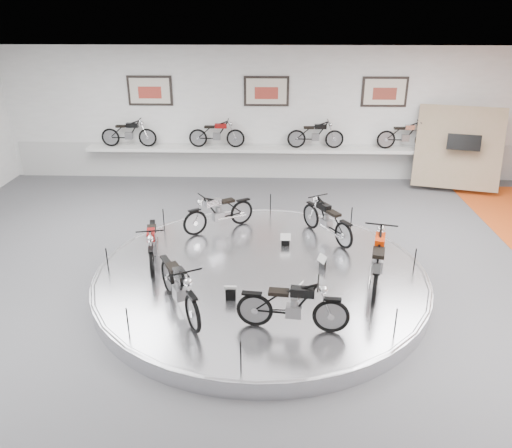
{
  "coord_description": "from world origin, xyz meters",
  "views": [
    {
      "loc": [
        0.18,
        -8.23,
        5.0
      ],
      "look_at": [
        -0.1,
        0.6,
        1.15
      ],
      "focal_mm": 35.0,
      "sensor_mm": 36.0,
      "label": 1
    }
  ],
  "objects_px": {
    "bike_b": "(219,211)",
    "bike_a": "(327,219)",
    "shelf": "(266,149)",
    "bike_f": "(378,259)",
    "display_platform": "(261,277)",
    "bike_c": "(152,243)",
    "bike_e": "(293,305)",
    "bike_d": "(179,286)"
  },
  "relations": [
    {
      "from": "display_platform",
      "to": "bike_f",
      "type": "xyz_separation_m",
      "value": [
        2.13,
        -0.44,
        0.66
      ]
    },
    {
      "from": "bike_c",
      "to": "bike_f",
      "type": "relative_size",
      "value": 0.86
    },
    {
      "from": "bike_d",
      "to": "bike_c",
      "type": "bearing_deg",
      "value": 177.77
    },
    {
      "from": "shelf",
      "to": "bike_f",
      "type": "height_order",
      "value": "bike_f"
    },
    {
      "from": "bike_a",
      "to": "bike_d",
      "type": "height_order",
      "value": "bike_d"
    },
    {
      "from": "bike_c",
      "to": "bike_f",
      "type": "bearing_deg",
      "value": 70.01
    },
    {
      "from": "bike_e",
      "to": "bike_f",
      "type": "height_order",
      "value": "bike_f"
    },
    {
      "from": "shelf",
      "to": "bike_c",
      "type": "distance_m",
      "value": 6.54
    },
    {
      "from": "shelf",
      "to": "bike_e",
      "type": "relative_size",
      "value": 7.28
    },
    {
      "from": "bike_d",
      "to": "bike_f",
      "type": "relative_size",
      "value": 0.92
    },
    {
      "from": "display_platform",
      "to": "bike_c",
      "type": "height_order",
      "value": "bike_c"
    },
    {
      "from": "bike_b",
      "to": "bike_d",
      "type": "relative_size",
      "value": 0.93
    },
    {
      "from": "shelf",
      "to": "bike_a",
      "type": "relative_size",
      "value": 7.31
    },
    {
      "from": "bike_a",
      "to": "bike_c",
      "type": "distance_m",
      "value": 3.8
    },
    {
      "from": "display_platform",
      "to": "bike_f",
      "type": "bearing_deg",
      "value": -11.53
    },
    {
      "from": "bike_b",
      "to": "bike_c",
      "type": "xyz_separation_m",
      "value": [
        -1.14,
        -1.7,
        0.0
      ]
    },
    {
      "from": "bike_a",
      "to": "bike_f",
      "type": "xyz_separation_m",
      "value": [
        0.72,
        -1.99,
        0.07
      ]
    },
    {
      "from": "shelf",
      "to": "bike_a",
      "type": "xyz_separation_m",
      "value": [
        1.41,
        -4.85,
        -0.26
      ]
    },
    {
      "from": "display_platform",
      "to": "bike_f",
      "type": "distance_m",
      "value": 2.28
    },
    {
      "from": "bike_a",
      "to": "bike_c",
      "type": "height_order",
      "value": "bike_c"
    },
    {
      "from": "bike_b",
      "to": "bike_d",
      "type": "height_order",
      "value": "bike_d"
    },
    {
      "from": "shelf",
      "to": "display_platform",
      "type": "bearing_deg",
      "value": -90.0
    },
    {
      "from": "display_platform",
      "to": "shelf",
      "type": "bearing_deg",
      "value": 90.0
    },
    {
      "from": "bike_a",
      "to": "bike_b",
      "type": "bearing_deg",
      "value": 50.2
    },
    {
      "from": "shelf",
      "to": "bike_b",
      "type": "relative_size",
      "value": 7.3
    },
    {
      "from": "bike_e",
      "to": "bike_d",
      "type": "bearing_deg",
      "value": 172.45
    },
    {
      "from": "shelf",
      "to": "bike_b",
      "type": "xyz_separation_m",
      "value": [
        -1.0,
        -4.48,
        -0.26
      ]
    },
    {
      "from": "display_platform",
      "to": "bike_f",
      "type": "height_order",
      "value": "bike_f"
    },
    {
      "from": "display_platform",
      "to": "bike_c",
      "type": "bearing_deg",
      "value": 174.09
    },
    {
      "from": "bike_e",
      "to": "display_platform",
      "type": "bearing_deg",
      "value": 112.32
    },
    {
      "from": "bike_c",
      "to": "bike_e",
      "type": "bearing_deg",
      "value": 40.32
    },
    {
      "from": "bike_a",
      "to": "bike_b",
      "type": "xyz_separation_m",
      "value": [
        -2.41,
        0.37,
        0.0
      ]
    },
    {
      "from": "bike_b",
      "to": "bike_a",
      "type": "bearing_deg",
      "value": 137.85
    },
    {
      "from": "bike_e",
      "to": "bike_b",
      "type": "bearing_deg",
      "value": 118.44
    },
    {
      "from": "shelf",
      "to": "bike_c",
      "type": "bearing_deg",
      "value": -109.14
    },
    {
      "from": "bike_b",
      "to": "bike_d",
      "type": "xyz_separation_m",
      "value": [
        -0.32,
        -3.36,
        0.03
      ]
    },
    {
      "from": "display_platform",
      "to": "bike_c",
      "type": "distance_m",
      "value": 2.24
    },
    {
      "from": "shelf",
      "to": "bike_e",
      "type": "distance_m",
      "value": 8.33
    },
    {
      "from": "bike_a",
      "to": "bike_c",
      "type": "bearing_deg",
      "value": 79.35
    },
    {
      "from": "bike_a",
      "to": "bike_d",
      "type": "xyz_separation_m",
      "value": [
        -2.73,
        -3.0,
        0.03
      ]
    },
    {
      "from": "bike_d",
      "to": "bike_e",
      "type": "relative_size",
      "value": 1.07
    },
    {
      "from": "display_platform",
      "to": "bike_b",
      "type": "bearing_deg",
      "value": 117.58
    }
  ]
}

